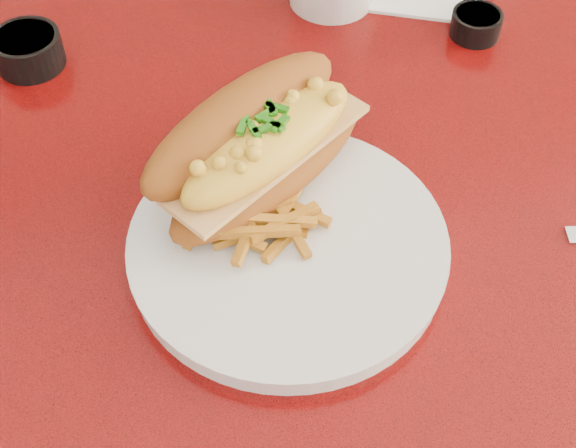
{
  "coord_description": "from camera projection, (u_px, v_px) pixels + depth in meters",
  "views": [
    {
      "loc": [
        -0.07,
        -0.5,
        1.3
      ],
      "look_at": [
        -0.04,
        -0.11,
        0.81
      ],
      "focal_mm": 50.0,
      "sensor_mm": 36.0,
      "label": 1
    }
  ],
  "objects": [
    {
      "name": "diner_table",
      "position": [
        316.0,
        265.0,
        0.86
      ],
      "size": [
        1.23,
        0.83,
        0.77
      ],
      "color": "red",
      "rests_on": "ground"
    },
    {
      "name": "booth_bench_far",
      "position": [
        268.0,
        37.0,
        1.62
      ],
      "size": [
        1.2,
        0.51,
        0.9
      ],
      "color": "maroon",
      "rests_on": "ground"
    },
    {
      "name": "dinner_plate",
      "position": [
        288.0,
        247.0,
        0.65
      ],
      "size": [
        0.33,
        0.33,
        0.02
      ],
      "rotation": [
        0.0,
        0.0,
        0.3
      ],
      "color": "silver",
      "rests_on": "diner_table"
    },
    {
      "name": "mac_hoagie",
      "position": [
        259.0,
        144.0,
        0.66
      ],
      "size": [
        0.23,
        0.22,
        0.1
      ],
      "rotation": [
        0.0,
        0.0,
        0.74
      ],
      "color": "#954F18",
      "rests_on": "dinner_plate"
    },
    {
      "name": "fries_pile",
      "position": [
        248.0,
        204.0,
        0.66
      ],
      "size": [
        0.12,
        0.11,
        0.03
      ],
      "primitive_type": null,
      "rotation": [
        0.0,
        0.0,
        0.23
      ],
      "color": "orange",
      "rests_on": "dinner_plate"
    },
    {
      "name": "fork",
      "position": [
        267.0,
        171.0,
        0.7
      ],
      "size": [
        0.08,
        0.13,
        0.0
      ],
      "rotation": [
        0.0,
        0.0,
        2.07
      ],
      "color": "silver",
      "rests_on": "dinner_plate"
    },
    {
      "name": "sauce_cup_left",
      "position": [
        28.0,
        49.0,
        0.8
      ],
      "size": [
        0.09,
        0.09,
        0.03
      ],
      "rotation": [
        0.0,
        0.0,
        -0.29
      ],
      "color": "black",
      "rests_on": "diner_table"
    },
    {
      "name": "sauce_cup_right",
      "position": [
        476.0,
        23.0,
        0.84
      ],
      "size": [
        0.07,
        0.07,
        0.03
      ],
      "rotation": [
        0.0,
        0.0,
        0.29
      ],
      "color": "black",
      "rests_on": "diner_table"
    }
  ]
}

